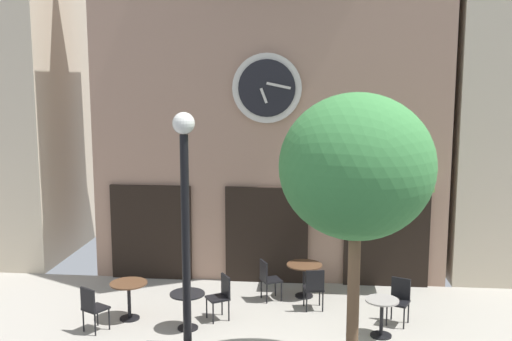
{
  "coord_description": "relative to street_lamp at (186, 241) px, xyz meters",
  "views": [
    {
      "loc": [
        0.1,
        -8.26,
        4.81
      ],
      "look_at": [
        -0.94,
        2.69,
        3.11
      ],
      "focal_mm": 41.63,
      "sensor_mm": 36.0,
      "label": 1
    }
  ],
  "objects": [
    {
      "name": "cafe_table_rightmost",
      "position": [
        -1.59,
        1.86,
        -1.62
      ],
      "size": [
        0.75,
        0.75,
        0.76
      ],
      "color": "black",
      "rests_on": "ground_plane"
    },
    {
      "name": "cafe_chair_curbside",
      "position": [
        -2.1,
        1.17,
        -1.65
      ],
      "size": [
        0.55,
        0.55,
        0.9
      ],
      "color": "black",
      "rests_on": "ground_plane"
    },
    {
      "name": "clock_building",
      "position": [
        1.0,
        5.79,
        2.73
      ],
      "size": [
        8.38,
        4.21,
        9.54
      ],
      "color": "#9E7A66",
      "rests_on": "ground_plane"
    },
    {
      "name": "cafe_table_near_door",
      "position": [
        -0.32,
        1.5,
        -1.68
      ],
      "size": [
        0.68,
        0.68,
        0.72
      ],
      "color": "black",
      "rests_on": "ground_plane"
    },
    {
      "name": "cafe_chair_right_end",
      "position": [
        2.12,
        2.66,
        -1.65
      ],
      "size": [
        0.47,
        0.47,
        0.9
      ],
      "color": "black",
      "rests_on": "ground_plane"
    },
    {
      "name": "cafe_table_center",
      "position": [
        1.91,
        3.44,
        -1.62
      ],
      "size": [
        0.79,
        0.79,
        0.75
      ],
      "color": "black",
      "rests_on": "ground_plane"
    },
    {
      "name": "cafe_chair_facing_street",
      "position": [
        0.26,
        2.04,
        -1.65
      ],
      "size": [
        0.55,
        0.55,
        0.9
      ],
      "color": "black",
      "rests_on": "ground_plane"
    },
    {
      "name": "street_lamp",
      "position": [
        0.0,
        0.0,
        0.0
      ],
      "size": [
        0.36,
        0.36,
        4.29
      ],
      "color": "black",
      "rests_on": "ground_plane"
    },
    {
      "name": "street_tree",
      "position": [
        2.74,
        0.01,
        1.25
      ],
      "size": [
        2.44,
        2.2,
        4.61
      ],
      "color": "brown",
      "rests_on": "ground_plane"
    },
    {
      "name": "cafe_table_leftmost",
      "position": [
        3.39,
        1.51,
        -1.7
      ],
      "size": [
        0.63,
        0.63,
        0.73
      ],
      "color": "black",
      "rests_on": "ground_plane"
    },
    {
      "name": "cafe_chair_by_entrance",
      "position": [
        3.8,
        2.17,
        -1.65
      ],
      "size": [
        0.52,
        0.52,
        0.9
      ],
      "color": "black",
      "rests_on": "ground_plane"
    },
    {
      "name": "cafe_chair_facing_wall",
      "position": [
        1.11,
        3.15,
        -1.65
      ],
      "size": [
        0.53,
        0.53,
        0.9
      ],
      "color": "black",
      "rests_on": "ground_plane"
    }
  ]
}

